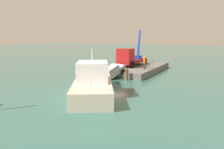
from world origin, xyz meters
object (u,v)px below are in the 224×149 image
at_px(dock_worker, 145,62).
at_px(crane_truck, 130,57).
at_px(salvaged_car, 109,74).
at_px(moored_yacht, 94,85).

bearing_deg(dock_worker, crane_truck, -118.05).
relative_size(crane_truck, dock_worker, 5.18).
xyz_separation_m(crane_truck, salvaged_car, (6.55, 0.08, -1.52)).
xyz_separation_m(dock_worker, salvaged_car, (4.97, -2.89, -1.09)).
xyz_separation_m(salvaged_car, moored_yacht, (5.71, 1.39, -0.13)).
relative_size(crane_truck, salvaged_car, 2.13).
bearing_deg(crane_truck, salvaged_car, 0.73).
height_order(crane_truck, dock_worker, crane_truck).
bearing_deg(moored_yacht, crane_truck, -173.16).
bearing_deg(dock_worker, moored_yacht, -8.01).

